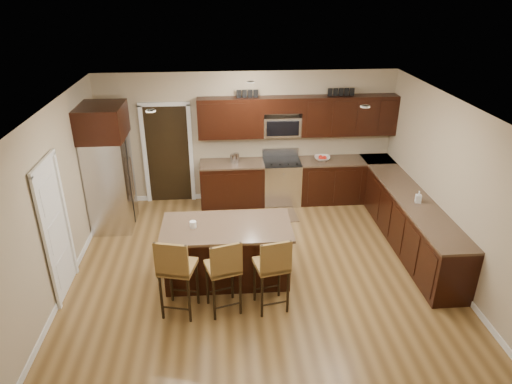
{
  "coord_description": "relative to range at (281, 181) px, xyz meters",
  "views": [
    {
      "loc": [
        -0.55,
        -6.21,
        4.33
      ],
      "look_at": [
        -0.02,
        0.4,
        1.21
      ],
      "focal_mm": 32.0,
      "sensor_mm": 36.0,
      "label": 1
    }
  ],
  "objects": [
    {
      "name": "floor",
      "position": [
        -0.68,
        -2.45,
        -0.47
      ],
      "size": [
        6.0,
        6.0,
        0.0
      ],
      "primitive_type": "plane",
      "color": "olive",
      "rests_on": "ground"
    },
    {
      "name": "ceiling",
      "position": [
        -0.68,
        -2.45,
        2.23
      ],
      "size": [
        6.0,
        6.0,
        0.0
      ],
      "primitive_type": "plane",
      "rotation": [
        3.14,
        0.0,
        0.0
      ],
      "color": "silver",
      "rests_on": "wall_back"
    },
    {
      "name": "wall_back",
      "position": [
        -0.68,
        0.3,
        0.88
      ],
      "size": [
        6.0,
        0.0,
        6.0
      ],
      "primitive_type": "plane",
      "rotation": [
        1.57,
        0.0,
        0.0
      ],
      "color": "tan",
      "rests_on": "floor"
    },
    {
      "name": "wall_left",
      "position": [
        -3.68,
        -2.45,
        0.88
      ],
      "size": [
        0.0,
        5.5,
        5.5
      ],
      "primitive_type": "plane",
      "rotation": [
        1.57,
        0.0,
        1.57
      ],
      "color": "tan",
      "rests_on": "floor"
    },
    {
      "name": "wall_right",
      "position": [
        2.32,
        -2.45,
        0.88
      ],
      "size": [
        0.0,
        5.5,
        5.5
      ],
      "primitive_type": "plane",
      "rotation": [
        1.57,
        0.0,
        -1.57
      ],
      "color": "tan",
      "rests_on": "floor"
    },
    {
      "name": "base_cabinets",
      "position": [
        1.22,
        -1.01,
        -0.01
      ],
      "size": [
        4.02,
        3.96,
        0.92
      ],
      "color": "black",
      "rests_on": "floor"
    },
    {
      "name": "upper_cabinets",
      "position": [
        0.36,
        0.13,
        1.37
      ],
      "size": [
        4.0,
        0.33,
        0.8
      ],
      "color": "black",
      "rests_on": "wall_back"
    },
    {
      "name": "range",
      "position": [
        0.0,
        0.0,
        0.0
      ],
      "size": [
        0.76,
        0.64,
        1.11
      ],
      "color": "silver",
      "rests_on": "floor"
    },
    {
      "name": "microwave",
      "position": [
        0.0,
        0.15,
        1.15
      ],
      "size": [
        0.76,
        0.31,
        0.4
      ],
      "primitive_type": "cube",
      "color": "silver",
      "rests_on": "upper_cabinets"
    },
    {
      "name": "doorway",
      "position": [
        -2.33,
        0.28,
        0.56
      ],
      "size": [
        0.85,
        0.03,
        2.06
      ],
      "primitive_type": "cube",
      "color": "black",
      "rests_on": "floor"
    },
    {
      "name": "pantry_door",
      "position": [
        -3.66,
        -2.75,
        0.55
      ],
      "size": [
        0.03,
        0.8,
        2.04
      ],
      "primitive_type": "cube",
      "color": "white",
      "rests_on": "floor"
    },
    {
      "name": "letter_decor",
      "position": [
        0.22,
        0.13,
        1.82
      ],
      "size": [
        2.2,
        0.03,
        0.15
      ],
      "primitive_type": null,
      "color": "black",
      "rests_on": "upper_cabinets"
    },
    {
      "name": "island",
      "position": [
        -1.2,
        -2.61,
        -0.04
      ],
      "size": [
        1.98,
        1.05,
        0.92
      ],
      "rotation": [
        0.0,
        0.0,
        -0.01
      ],
      "color": "black",
      "rests_on": "floor"
    },
    {
      "name": "stool_left",
      "position": [
        -1.9,
        -3.46,
        0.3
      ],
      "size": [
        0.56,
        0.56,
        1.24
      ],
      "rotation": [
        0.0,
        0.0,
        -0.25
      ],
      "color": "olive",
      "rests_on": "floor"
    },
    {
      "name": "stool_mid",
      "position": [
        -1.25,
        -3.46,
        0.26
      ],
      "size": [
        0.54,
        0.54,
        1.18
      ],
      "rotation": [
        0.0,
        0.0,
        0.27
      ],
      "color": "olive",
      "rests_on": "floor"
    },
    {
      "name": "stool_right",
      "position": [
        -0.58,
        -3.46,
        0.26
      ],
      "size": [
        0.52,
        0.52,
        1.18
      ],
      "rotation": [
        0.0,
        0.0,
        0.2
      ],
      "color": "olive",
      "rests_on": "floor"
    },
    {
      "name": "refrigerator",
      "position": [
        -3.3,
        -0.76,
        0.74
      ],
      "size": [
        0.79,
        0.94,
        2.35
      ],
      "color": "silver",
      "rests_on": "floor"
    },
    {
      "name": "floor_mat",
      "position": [
        -0.2,
        -0.66,
        -0.47
      ],
      "size": [
        0.89,
        0.62,
        0.01
      ],
      "primitive_type": "cube",
      "rotation": [
        0.0,
        0.0,
        0.05
      ],
      "color": "brown",
      "rests_on": "floor"
    },
    {
      "name": "fruit_bowl",
      "position": [
        0.84,
        -0.0,
        0.49
      ],
      "size": [
        0.37,
        0.37,
        0.08
      ],
      "primitive_type": "imported",
      "rotation": [
        0.0,
        0.0,
        -0.17
      ],
      "color": "silver",
      "rests_on": "base_cabinets"
    },
    {
      "name": "soap_bottle",
      "position": [
        2.02,
        -2.06,
        0.55
      ],
      "size": [
        0.11,
        0.11,
        0.21
      ],
      "primitive_type": "imported",
      "rotation": [
        0.0,
        0.0,
        -0.25
      ],
      "color": "#B2B2B2",
      "rests_on": "base_cabinets"
    },
    {
      "name": "canister_tall",
      "position": [
        -0.94,
        -0.0,
        0.55
      ],
      "size": [
        0.12,
        0.12,
        0.2
      ],
      "primitive_type": "cylinder",
      "color": "silver",
      "rests_on": "base_cabinets"
    },
    {
      "name": "canister_short",
      "position": [
        -1.01,
        -0.0,
        0.54
      ],
      "size": [
        0.11,
        0.11,
        0.18
      ],
      "primitive_type": "cylinder",
      "color": "silver",
      "rests_on": "base_cabinets"
    },
    {
      "name": "island_jar",
      "position": [
        -1.7,
        -2.61,
        0.5
      ],
      "size": [
        0.1,
        0.1,
        0.1
      ],
      "primitive_type": "cylinder",
      "color": "white",
      "rests_on": "island"
    }
  ]
}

